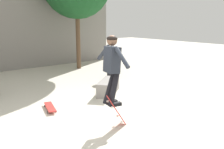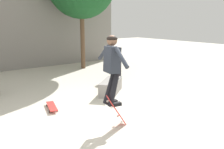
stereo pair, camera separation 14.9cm
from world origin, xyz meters
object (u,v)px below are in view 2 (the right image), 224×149
object	(u,v)px
skater	(112,64)
skateboard_resting	(52,106)
skate_ledge	(111,87)
skateboard_flipping	(117,111)
trash_bin	(116,67)

from	to	relation	value
skater	skateboard_resting	bearing A→B (deg)	116.16
skate_ledge	skateboard_flipping	xyz separation A→B (m)	(-1.43, -2.11, 0.16)
skater	trash_bin	bearing A→B (deg)	60.80
skater	skateboard_flipping	world-z (taller)	skater
skate_ledge	skater	world-z (taller)	skater
skate_ledge	trash_bin	size ratio (longest dim) A/B	1.40
skater	skateboard_flipping	distance (m)	1.01
skate_ledge	skateboard_resting	bearing A→B (deg)	146.51
skateboard_flipping	skateboard_resting	world-z (taller)	skateboard_flipping
trash_bin	skateboard_resting	xyz separation A→B (m)	(-3.36, -1.60, -0.40)
skateboard_resting	skate_ledge	bearing A→B (deg)	-68.94
skateboard_flipping	skater	bearing A→B (deg)	141.42
trash_bin	skater	size ratio (longest dim) A/B	0.62
trash_bin	skateboard_flipping	world-z (taller)	trash_bin
trash_bin	skateboard_resting	distance (m)	3.74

